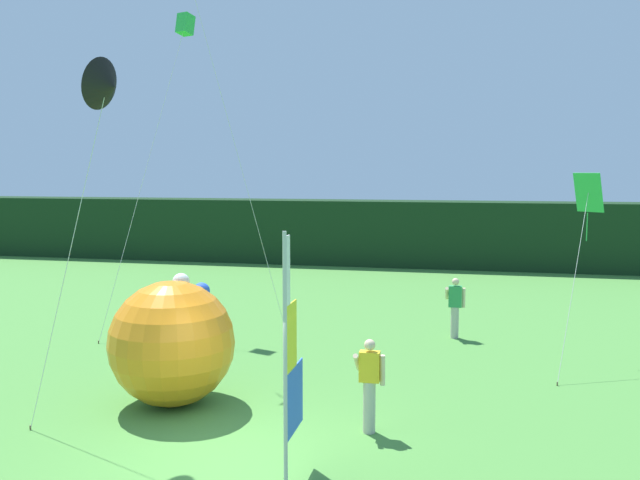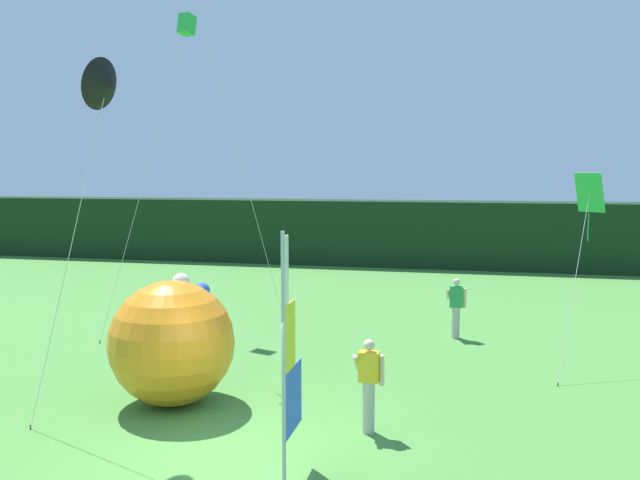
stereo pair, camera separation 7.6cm
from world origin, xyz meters
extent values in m
plane|color=#478438|center=(0.00, 0.00, 0.00)|extent=(120.00, 120.00, 0.00)
cube|color=black|center=(0.00, 22.67, 1.59)|extent=(80.00, 2.40, 3.18)
cylinder|color=#B7B7BC|center=(1.23, -0.89, 1.90)|extent=(0.06, 0.06, 3.80)
cube|color=blue|center=(1.23, -0.38, 1.19)|extent=(0.02, 0.97, 1.01)
cube|color=yellow|center=(1.23, -0.56, 2.21)|extent=(0.02, 0.60, 1.01)
cube|color=white|center=(1.23, -0.74, 3.22)|extent=(0.02, 0.23, 1.01)
cylinder|color=#B7B2A3|center=(3.50, 8.62, 0.44)|extent=(0.22, 0.22, 0.88)
cube|color=#2D8E4C|center=(3.50, 8.62, 1.17)|extent=(0.36, 0.20, 0.59)
sphere|color=beige|center=(3.50, 8.62, 1.59)|extent=(0.20, 0.20, 0.20)
cylinder|color=beige|center=(3.27, 8.68, 1.24)|extent=(0.09, 0.48, 0.42)
cylinder|color=beige|center=(3.73, 8.63, 1.15)|extent=(0.09, 0.14, 0.56)
cylinder|color=#B7B2A3|center=(2.12, 1.48, 0.47)|extent=(0.22, 0.22, 0.93)
cube|color=yellow|center=(2.12, 1.48, 1.21)|extent=(0.36, 0.20, 0.54)
sphere|color=beige|center=(2.12, 1.48, 1.60)|extent=(0.20, 0.20, 0.20)
cylinder|color=beige|center=(1.89, 1.54, 1.25)|extent=(0.09, 0.48, 0.42)
cylinder|color=beige|center=(2.35, 1.49, 1.15)|extent=(0.09, 0.14, 0.56)
sphere|color=orange|center=(-1.91, 2.07, 1.25)|extent=(2.49, 2.49, 2.49)
sphere|color=blue|center=(-1.59, 2.84, 2.17)|extent=(0.35, 0.35, 0.35)
sphere|color=white|center=(-1.90, 2.52, 2.40)|extent=(0.35, 0.35, 0.35)
sphere|color=#23B2C6|center=(-2.32, 2.85, 2.12)|extent=(0.35, 0.35, 0.35)
cylinder|color=brown|center=(5.75, 4.90, 0.04)|extent=(0.03, 0.03, 0.08)
cylinder|color=silver|center=(6.21, 6.20, 2.06)|extent=(0.93, 2.61, 4.12)
cube|color=green|center=(6.67, 7.50, 4.11)|extent=(0.72, 0.68, 0.97)
cylinder|color=green|center=(6.67, 7.50, 3.27)|extent=(0.02, 0.02, 0.70)
cylinder|color=brown|center=(-1.19, 8.04, 0.04)|extent=(0.03, 0.03, 0.08)
cylinder|color=silver|center=(-2.56, 7.42, 5.72)|extent=(2.74, 1.26, 11.44)
cylinder|color=brown|center=(-5.89, 5.93, 0.04)|extent=(0.03, 0.03, 0.08)
cylinder|color=silver|center=(-5.27, 7.61, 4.52)|extent=(1.25, 3.38, 9.05)
cube|color=green|center=(-4.65, 9.29, 9.04)|extent=(0.53, 0.60, 0.66)
cylinder|color=brown|center=(-3.86, 0.29, 0.04)|extent=(0.03, 0.03, 0.08)
cylinder|color=silver|center=(-3.17, 0.60, 3.07)|extent=(1.40, 0.64, 6.14)
cone|color=black|center=(-2.47, 0.91, 6.14)|extent=(0.65, 0.99, 0.98)
camera|label=1|loc=(3.69, -9.74, 4.64)|focal=36.92mm
camera|label=2|loc=(3.77, -9.73, 4.64)|focal=36.92mm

